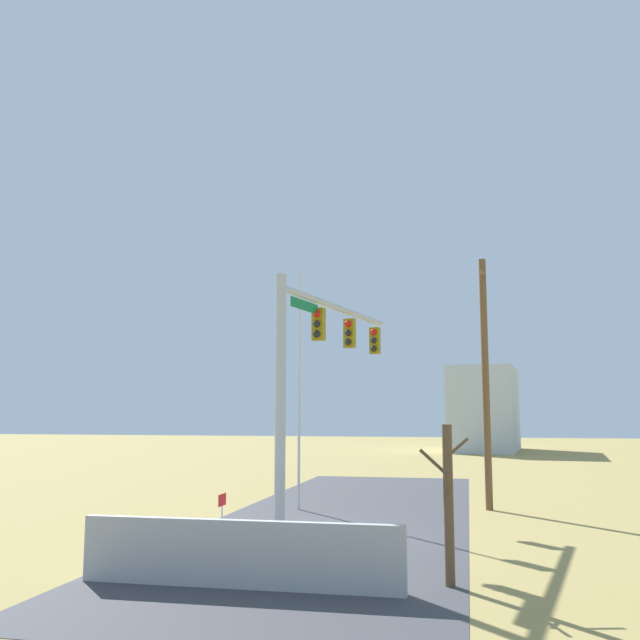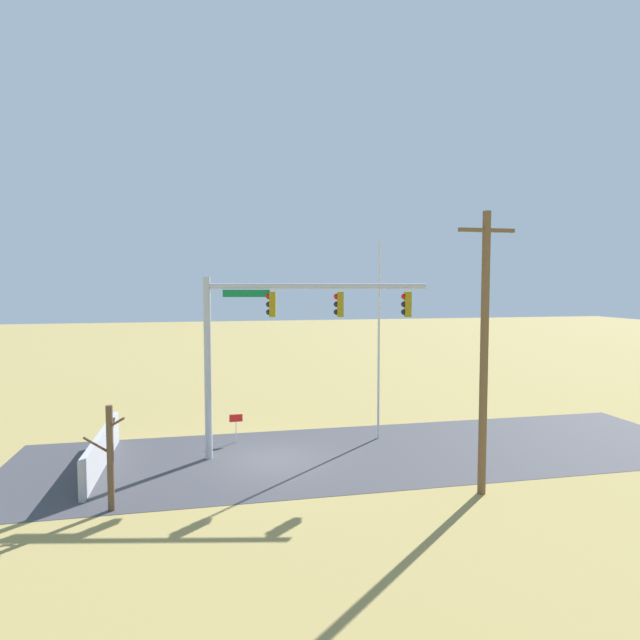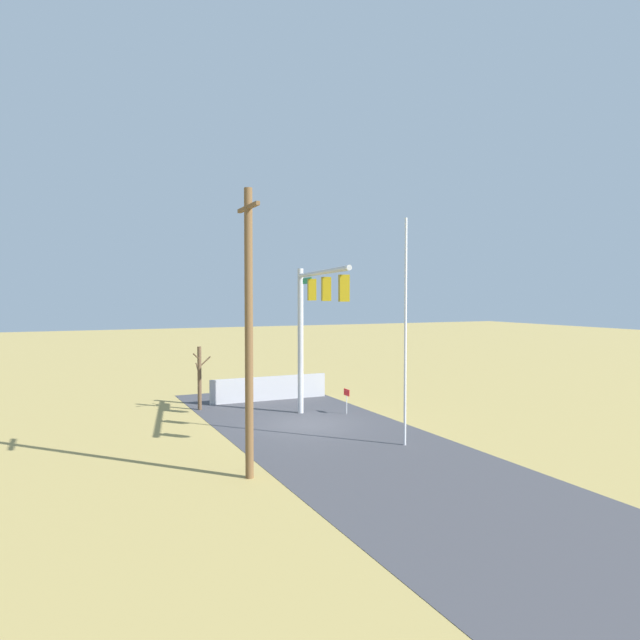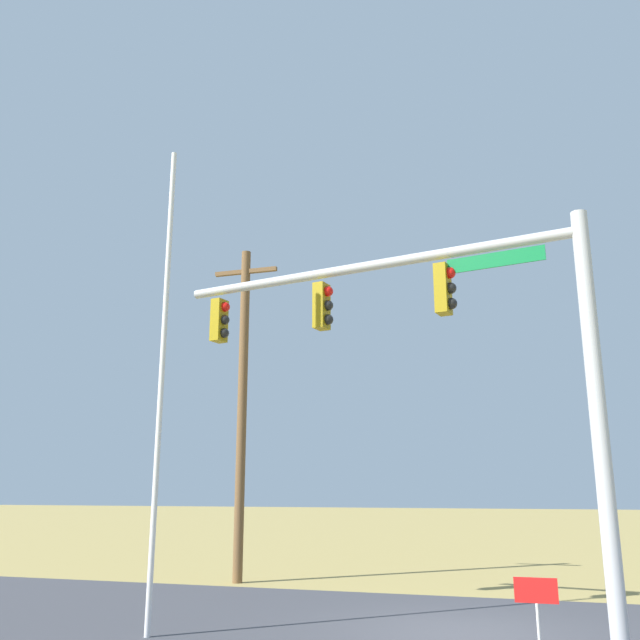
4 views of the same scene
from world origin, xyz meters
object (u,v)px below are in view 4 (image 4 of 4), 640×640
(flagpole, at_px, (162,375))
(open_sign, at_px, (537,603))
(signal_mast, at_px, (444,337))
(utility_pole, at_px, (242,402))

(flagpole, height_order, open_sign, flagpole)
(signal_mast, distance_m, utility_pole, 7.88)
(utility_pole, distance_m, open_sign, 11.15)
(utility_pole, bearing_deg, signal_mast, -38.51)
(signal_mast, xyz_separation_m, flagpole, (-4.82, -1.76, -0.76))
(utility_pole, bearing_deg, flagpole, -78.68)
(utility_pole, bearing_deg, open_sign, -44.36)
(signal_mast, bearing_deg, open_sign, -61.16)
(flagpole, bearing_deg, open_sign, -6.27)
(flagpole, distance_m, utility_pole, 6.80)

